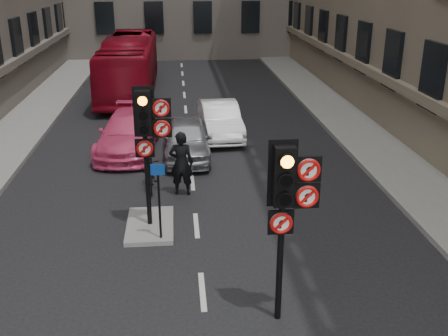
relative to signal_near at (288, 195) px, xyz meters
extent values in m
cube|color=gray|center=(5.71, 11.01, -2.50)|extent=(3.00, 50.00, 0.16)
cube|color=gray|center=(-2.69, 4.01, -2.52)|extent=(1.20, 2.00, 0.12)
cylinder|color=black|center=(-0.09, 0.01, -1.38)|extent=(0.12, 0.12, 2.40)
cube|color=black|center=(-0.09, 0.01, 0.37)|extent=(0.36, 0.28, 1.10)
cube|color=black|center=(-0.09, 0.14, 0.37)|extent=(0.52, 0.03, 1.25)
cylinder|color=orange|center=(-0.09, -0.24, 0.72)|extent=(0.22, 0.01, 0.22)
cylinder|color=black|center=(-0.09, -0.24, 0.37)|extent=(0.22, 0.01, 0.22)
cylinder|color=black|center=(-0.09, -0.24, 0.02)|extent=(0.22, 0.01, 0.22)
cube|color=black|center=(0.33, -0.01, 0.49)|extent=(0.47, 0.05, 0.47)
cylinder|color=white|center=(0.33, -0.05, 0.49)|extent=(0.41, 0.02, 0.41)
torus|color=#BF0C0A|center=(0.33, -0.07, 0.49)|extent=(0.41, 0.06, 0.41)
cube|color=#BF0C0A|center=(0.33, -0.07, 0.49)|extent=(0.25, 0.01, 0.25)
cube|color=black|center=(0.33, -0.01, -0.01)|extent=(0.47, 0.05, 0.47)
cylinder|color=white|center=(0.33, -0.05, -0.01)|extent=(0.41, 0.02, 0.41)
torus|color=#BF0C0A|center=(0.33, -0.07, -0.01)|extent=(0.41, 0.06, 0.41)
cube|color=#BF0C0A|center=(0.33, -0.07, -0.01)|extent=(0.25, 0.01, 0.25)
cube|color=black|center=(-0.11, -0.01, -0.51)|extent=(0.47, 0.05, 0.47)
cylinder|color=white|center=(-0.11, -0.05, -0.51)|extent=(0.41, 0.02, 0.41)
torus|color=#BF0C0A|center=(-0.11, -0.07, -0.51)|extent=(0.41, 0.06, 0.41)
cube|color=#BF0C0A|center=(-0.11, -0.07, -0.51)|extent=(0.25, 0.01, 0.25)
cylinder|color=black|center=(-2.69, 4.01, -1.26)|extent=(0.12, 0.12, 2.40)
cube|color=black|center=(-2.69, 4.01, 0.49)|extent=(0.36, 0.28, 1.10)
cube|color=black|center=(-2.69, 4.14, 0.49)|extent=(0.52, 0.03, 1.25)
cylinder|color=orange|center=(-2.69, 3.76, 0.84)|extent=(0.22, 0.02, 0.22)
cylinder|color=black|center=(-2.69, 3.76, 0.49)|extent=(0.22, 0.02, 0.22)
cylinder|color=black|center=(-2.69, 3.76, 0.14)|extent=(0.22, 0.02, 0.22)
cube|color=black|center=(-2.27, 3.99, 0.61)|extent=(0.47, 0.05, 0.47)
cylinder|color=white|center=(-2.27, 3.95, 0.61)|extent=(0.41, 0.02, 0.41)
torus|color=#BF0C0A|center=(-2.27, 3.93, 0.61)|extent=(0.41, 0.06, 0.41)
cube|color=#BF0C0A|center=(-2.27, 3.93, 0.61)|extent=(0.25, 0.02, 0.25)
cube|color=black|center=(-2.27, 3.99, 0.11)|extent=(0.47, 0.05, 0.47)
cylinder|color=white|center=(-2.27, 3.95, 0.11)|extent=(0.41, 0.02, 0.41)
torus|color=#BF0C0A|center=(-2.27, 3.93, 0.11)|extent=(0.41, 0.06, 0.41)
cube|color=#BF0C0A|center=(-2.27, 3.93, 0.11)|extent=(0.25, 0.02, 0.25)
cube|color=black|center=(-2.71, 3.99, -0.39)|extent=(0.47, 0.05, 0.47)
cylinder|color=white|center=(-2.71, 3.95, -0.39)|extent=(0.41, 0.02, 0.41)
torus|color=#BF0C0A|center=(-2.71, 3.93, -0.39)|extent=(0.41, 0.06, 0.41)
cube|color=#BF0C0A|center=(-2.71, 3.93, -0.39)|extent=(0.25, 0.02, 0.25)
imported|color=#95969C|center=(-1.58, 9.35, -1.91)|extent=(1.64, 3.99, 1.35)
imported|color=white|center=(-0.20, 11.71, -1.91)|extent=(1.64, 4.16, 1.35)
imported|color=#EB457D|center=(-3.67, 10.22, -1.89)|extent=(2.36, 4.93, 1.39)
imported|color=maroon|center=(-4.32, 19.76, -1.10)|extent=(2.55, 10.66, 2.96)
imported|color=black|center=(-2.74, 6.61, -2.04)|extent=(0.60, 1.83, 1.09)
imported|color=black|center=(-1.82, 6.10, -1.61)|extent=(0.76, 0.54, 1.94)
cylinder|color=black|center=(-2.39, 3.21, -1.51)|extent=(0.06, 0.06, 1.91)
cube|color=navy|center=(-2.39, 3.16, -0.65)|extent=(0.33, 0.05, 0.27)
camera|label=1|loc=(-1.88, -8.27, 3.75)|focal=42.00mm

